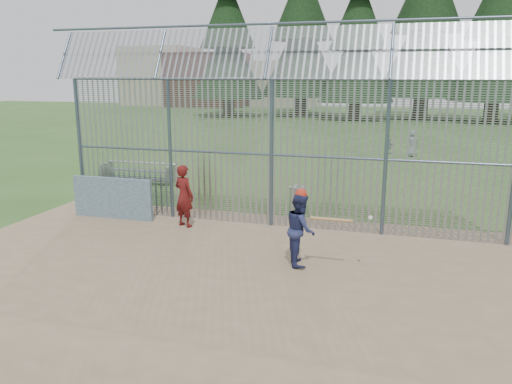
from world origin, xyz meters
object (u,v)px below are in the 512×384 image
(trash_can, at_px, (298,198))
(onlooker, at_px, (184,196))
(batter, at_px, (300,229))
(dugout_wall, at_px, (113,198))
(bleacher, at_px, (138,171))

(trash_can, bearing_deg, onlooker, -135.56)
(onlooker, bearing_deg, batter, 172.92)
(dugout_wall, distance_m, trash_can, 5.54)
(onlooker, distance_m, bleacher, 6.61)
(trash_can, bearing_deg, bleacher, 160.35)
(bleacher, bearing_deg, onlooker, -49.97)
(dugout_wall, height_order, onlooker, onlooker)
(batter, xyz_separation_m, onlooker, (-3.62, 1.91, 0.06))
(dugout_wall, distance_m, batter, 6.31)
(bleacher, bearing_deg, batter, -41.54)
(onlooker, height_order, bleacher, onlooker)
(dugout_wall, bearing_deg, batter, -19.23)
(dugout_wall, relative_size, bleacher, 0.83)
(onlooker, relative_size, bleacher, 0.57)
(onlooker, height_order, trash_can, onlooker)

